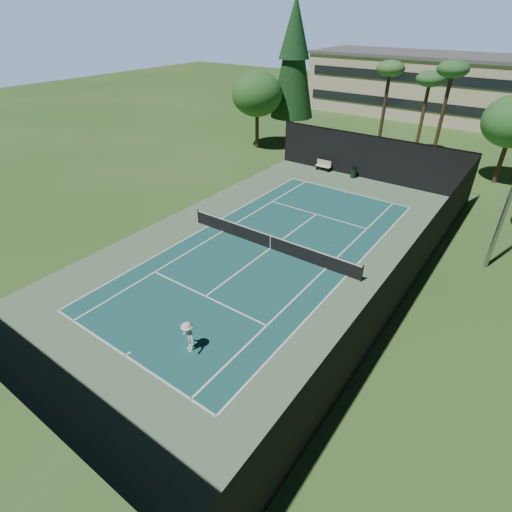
{
  "coord_description": "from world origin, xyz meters",
  "views": [
    {
      "loc": [
        12.56,
        -19.03,
        13.56
      ],
      "look_at": [
        1.0,
        -3.0,
        1.3
      ],
      "focal_mm": 28.0,
      "sensor_mm": 36.0,
      "label": 1
    }
  ],
  "objects_px": {
    "tennis_net": "(270,241)",
    "tennis_ball_a": "(94,341)",
    "player": "(188,337)",
    "tennis_ball_c": "(333,246)",
    "tennis_ball_d": "(234,201)",
    "trash_bin": "(354,173)",
    "tennis_ball_b": "(291,231)",
    "park_bench": "(323,165)"
  },
  "relations": [
    {
      "from": "park_bench",
      "to": "tennis_ball_a",
      "type": "bearing_deg",
      "value": -85.29
    },
    {
      "from": "tennis_net",
      "to": "park_bench",
      "type": "height_order",
      "value": "tennis_net"
    },
    {
      "from": "tennis_ball_b",
      "to": "tennis_ball_c",
      "type": "distance_m",
      "value": 3.42
    },
    {
      "from": "tennis_ball_c",
      "to": "park_bench",
      "type": "height_order",
      "value": "park_bench"
    },
    {
      "from": "tennis_net",
      "to": "tennis_ball_c",
      "type": "distance_m",
      "value": 4.28
    },
    {
      "from": "park_bench",
      "to": "tennis_ball_d",
      "type": "bearing_deg",
      "value": -103.02
    },
    {
      "from": "park_bench",
      "to": "trash_bin",
      "type": "distance_m",
      "value": 3.23
    },
    {
      "from": "tennis_ball_b",
      "to": "trash_bin",
      "type": "distance_m",
      "value": 12.65
    },
    {
      "from": "tennis_ball_d",
      "to": "player",
      "type": "bearing_deg",
      "value": -58.47
    },
    {
      "from": "tennis_net",
      "to": "tennis_ball_b",
      "type": "relative_size",
      "value": 187.8
    },
    {
      "from": "tennis_ball_d",
      "to": "tennis_net",
      "type": "bearing_deg",
      "value": -34.33
    },
    {
      "from": "trash_bin",
      "to": "park_bench",
      "type": "bearing_deg",
      "value": 178.47
    },
    {
      "from": "tennis_ball_b",
      "to": "tennis_ball_a",
      "type": "bearing_deg",
      "value": -96.92
    },
    {
      "from": "player",
      "to": "tennis_ball_c",
      "type": "height_order",
      "value": "player"
    },
    {
      "from": "tennis_ball_d",
      "to": "trash_bin",
      "type": "xyz_separation_m",
      "value": [
        5.75,
        10.86,
        0.44
      ]
    },
    {
      "from": "player",
      "to": "tennis_net",
      "type": "bearing_deg",
      "value": 125.11
    },
    {
      "from": "tennis_ball_b",
      "to": "tennis_ball_c",
      "type": "relative_size",
      "value": 0.89
    },
    {
      "from": "tennis_ball_a",
      "to": "tennis_ball_d",
      "type": "height_order",
      "value": "tennis_ball_d"
    },
    {
      "from": "tennis_ball_b",
      "to": "park_bench",
      "type": "xyz_separation_m",
      "value": [
        -4.11,
        12.7,
        0.51
      ]
    },
    {
      "from": "player",
      "to": "trash_bin",
      "type": "xyz_separation_m",
      "value": [
        -3.14,
        25.35,
        -0.34
      ]
    },
    {
      "from": "tennis_net",
      "to": "tennis_ball_c",
      "type": "relative_size",
      "value": 167.48
    },
    {
      "from": "tennis_ball_a",
      "to": "trash_bin",
      "type": "bearing_deg",
      "value": 88.05
    },
    {
      "from": "player",
      "to": "trash_bin",
      "type": "height_order",
      "value": "player"
    },
    {
      "from": "tennis_ball_a",
      "to": "player",
      "type": "bearing_deg",
      "value": 29.29
    },
    {
      "from": "tennis_ball_a",
      "to": "tennis_ball_c",
      "type": "bearing_deg",
      "value": 70.56
    },
    {
      "from": "trash_bin",
      "to": "tennis_net",
      "type": "bearing_deg",
      "value": -86.25
    },
    {
      "from": "tennis_net",
      "to": "park_bench",
      "type": "bearing_deg",
      "value": 105.23
    },
    {
      "from": "tennis_ball_c",
      "to": "tennis_ball_d",
      "type": "relative_size",
      "value": 1.06
    },
    {
      "from": "tennis_ball_d",
      "to": "park_bench",
      "type": "bearing_deg",
      "value": 76.98
    },
    {
      "from": "tennis_net",
      "to": "tennis_ball_d",
      "type": "bearing_deg",
      "value": 145.67
    },
    {
      "from": "tennis_net",
      "to": "park_bench",
      "type": "relative_size",
      "value": 8.6
    },
    {
      "from": "tennis_net",
      "to": "tennis_ball_b",
      "type": "xyz_separation_m",
      "value": [
        -0.13,
        2.87,
        -0.52
      ]
    },
    {
      "from": "tennis_ball_a",
      "to": "tennis_ball_b",
      "type": "relative_size",
      "value": 0.9
    },
    {
      "from": "tennis_net",
      "to": "tennis_ball_a",
      "type": "bearing_deg",
      "value": -99.13
    },
    {
      "from": "tennis_net",
      "to": "tennis_ball_a",
      "type": "distance_m",
      "value": 12.32
    },
    {
      "from": "player",
      "to": "tennis_ball_a",
      "type": "bearing_deg",
      "value": -127.73
    },
    {
      "from": "tennis_ball_b",
      "to": "trash_bin",
      "type": "bearing_deg",
      "value": 94.01
    },
    {
      "from": "park_bench",
      "to": "trash_bin",
      "type": "relative_size",
      "value": 1.59
    },
    {
      "from": "player",
      "to": "tennis_ball_c",
      "type": "xyz_separation_m",
      "value": [
        1.16,
        12.56,
        -0.78
      ]
    },
    {
      "from": "tennis_net",
      "to": "tennis_ball_b",
      "type": "distance_m",
      "value": 2.92
    },
    {
      "from": "tennis_ball_b",
      "to": "trash_bin",
      "type": "height_order",
      "value": "trash_bin"
    },
    {
      "from": "tennis_ball_c",
      "to": "park_bench",
      "type": "relative_size",
      "value": 0.05
    }
  ]
}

